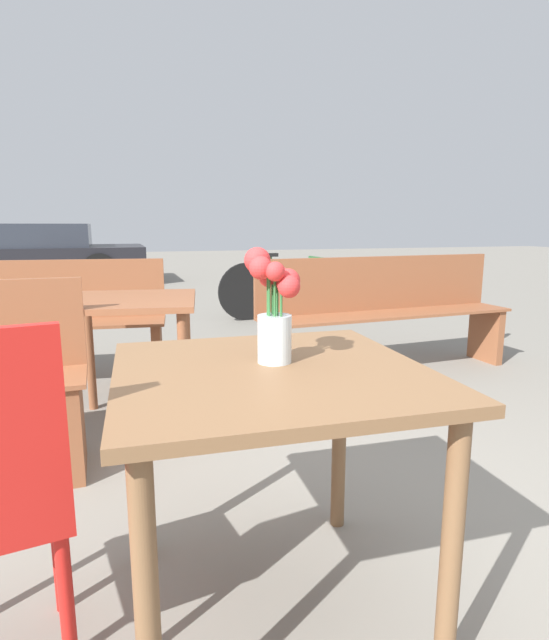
% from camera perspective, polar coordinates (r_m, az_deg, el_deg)
% --- Properties ---
extents(ground_plane, '(40.00, 40.00, 0.00)m').
position_cam_1_polar(ground_plane, '(1.65, -0.34, -29.98)').
color(ground_plane, gray).
extents(table_front, '(0.82, 0.81, 0.71)m').
position_cam_1_polar(table_front, '(1.34, -0.37, -10.04)').
color(table_front, brown).
rests_on(table_front, ground_plane).
extents(flower_vase, '(0.14, 0.14, 0.31)m').
position_cam_1_polar(flower_vase, '(1.33, -0.07, 1.21)').
color(flower_vase, silver).
rests_on(flower_vase, table_front).
extents(bench_middle, '(1.98, 0.49, 0.85)m').
position_cam_1_polar(bench_middle, '(3.79, 12.32, 1.40)').
color(bench_middle, brown).
rests_on(bench_middle, ground_plane).
extents(bench_far, '(1.56, 0.52, 0.85)m').
position_cam_1_polar(bench_far, '(3.66, -24.46, 0.02)').
color(bench_far, brown).
rests_on(bench_far, ground_plane).
extents(table_back, '(0.78, 0.79, 0.70)m').
position_cam_1_polar(table_back, '(2.75, -16.15, -0.23)').
color(table_back, brown).
rests_on(table_back, ground_plane).
extents(bicycle, '(1.61, 0.44, 0.76)m').
position_cam_1_polar(bicycle, '(5.89, 1.19, 3.64)').
color(bicycle, black).
rests_on(bicycle, ground_plane).
extents(parked_car, '(4.28, 2.01, 1.10)m').
position_cam_1_polar(parked_car, '(10.28, -26.74, 6.64)').
color(parked_car, black).
rests_on(parked_car, ground_plane).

